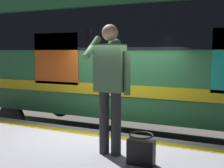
{
  "coord_description": "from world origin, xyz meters",
  "views": [
    {
      "loc": [
        -2.11,
        4.43,
        2.42
      ],
      "look_at": [
        -0.29,
        0.3,
        1.88
      ],
      "focal_mm": 44.37,
      "sensor_mm": 36.0,
      "label": 1
    }
  ],
  "objects": [
    {
      "name": "handbag",
      "position": [
        -1.08,
        1.19,
        1.17
      ],
      "size": [
        0.34,
        0.31,
        0.4
      ],
      "color": "black",
      "rests_on": "platform"
    },
    {
      "name": "train_carriage",
      "position": [
        -0.34,
        -2.35,
        2.5
      ],
      "size": [
        11.39,
        2.9,
        3.91
      ],
      "color": "#2D723F",
      "rests_on": "ground"
    },
    {
      "name": "track_rail_far",
      "position": [
        0.0,
        -3.07,
        0.08
      ],
      "size": [
        15.72,
        0.08,
        0.16
      ],
      "primitive_type": "cube",
      "color": "slate",
      "rests_on": "ground"
    },
    {
      "name": "safety_line",
      "position": [
        0.0,
        0.3,
        0.99
      ],
      "size": [
        11.85,
        0.16,
        0.01
      ],
      "primitive_type": "cube",
      "color": "yellow",
      "rests_on": "platform"
    },
    {
      "name": "passenger",
      "position": [
        -0.57,
        1.01,
        2.05
      ],
      "size": [
        0.57,
        0.55,
        1.79
      ],
      "color": "#262628",
      "rests_on": "platform"
    },
    {
      "name": "track_rail_near",
      "position": [
        0.0,
        -1.64,
        0.08
      ],
      "size": [
        15.72,
        0.08,
        0.16
      ],
      "primitive_type": "cube",
      "color": "slate",
      "rests_on": "ground"
    }
  ]
}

